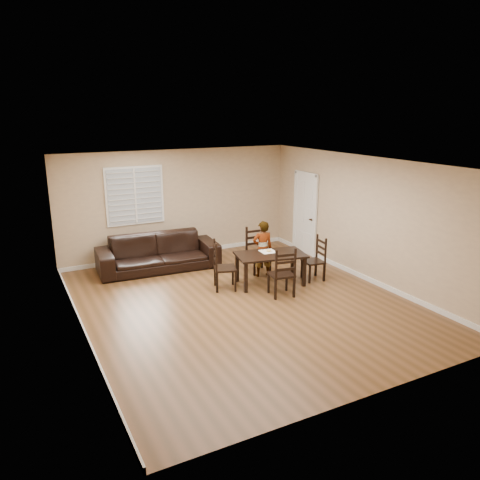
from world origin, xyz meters
The scene contains 11 objects.
ground centered at (0.00, 0.00, 0.00)m, with size 7.00×7.00×0.00m, color brown.
room centered at (0.04, 0.18, 1.81)m, with size 6.04×7.04×2.72m.
dining_table centered at (0.99, 0.63, 0.59)m, with size 1.58×1.09×0.68m.
chair_near centered at (1.16, 1.56, 0.48)m, with size 0.48×0.45×1.05m.
chair_far centered at (0.84, -0.14, 0.47)m, with size 0.52×0.50×1.03m.
chair_left centered at (-0.10, 0.87, 0.47)m, with size 0.57×0.59×1.04m.
chair_right centered at (2.09, 0.42, 0.44)m, with size 0.46×0.49×0.97m.
child centered at (1.10, 1.15, 0.64)m, with size 0.46×0.30×1.27m, color gray.
napkin centered at (1.03, 0.79, 0.68)m, with size 0.32×0.32×0.00m, color silver.
donut centered at (1.04, 0.79, 0.70)m, with size 0.11×0.11×0.04m.
sofa centered at (-0.83, 2.68, 0.41)m, with size 2.78×1.09×0.81m, color black.
Camera 1 is at (-3.95, -7.48, 3.64)m, focal length 35.00 mm.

